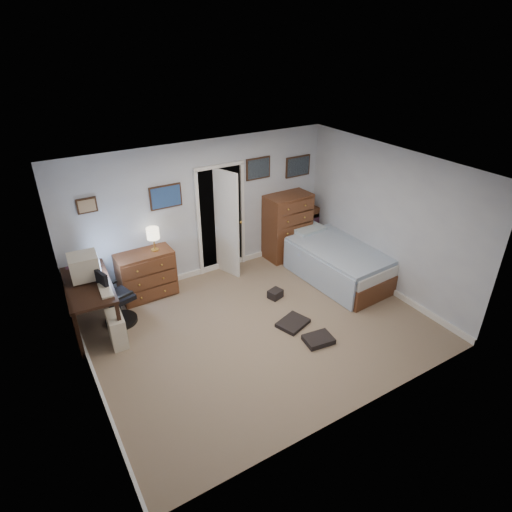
{
  "coord_description": "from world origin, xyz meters",
  "views": [
    {
      "loc": [
        -2.82,
        -4.55,
        4.17
      ],
      "look_at": [
        0.09,
        0.3,
        1.1
      ],
      "focal_mm": 30.0,
      "sensor_mm": 36.0,
      "label": 1
    }
  ],
  "objects_px": {
    "office_chair": "(115,303)",
    "bed": "(335,261)",
    "computer_desk": "(83,295)",
    "tall_dresser": "(287,226)",
    "low_dresser": "(146,275)"
  },
  "relations": [
    {
      "from": "low_dresser",
      "to": "bed",
      "type": "bearing_deg",
      "value": -21.64
    },
    {
      "from": "computer_desk",
      "to": "bed",
      "type": "distance_m",
      "value": 4.35
    },
    {
      "from": "low_dresser",
      "to": "computer_desk",
      "type": "bearing_deg",
      "value": -159.48
    },
    {
      "from": "office_chair",
      "to": "bed",
      "type": "relative_size",
      "value": 0.47
    },
    {
      "from": "computer_desk",
      "to": "low_dresser",
      "type": "xyz_separation_m",
      "value": [
        1.09,
        0.44,
        -0.21
      ]
    },
    {
      "from": "office_chair",
      "to": "bed",
      "type": "xyz_separation_m",
      "value": [
        3.87,
        -0.64,
        -0.06
      ]
    },
    {
      "from": "office_chair",
      "to": "bed",
      "type": "distance_m",
      "value": 3.92
    },
    {
      "from": "computer_desk",
      "to": "office_chair",
      "type": "height_order",
      "value": "office_chair"
    },
    {
      "from": "computer_desk",
      "to": "office_chair",
      "type": "relative_size",
      "value": 1.41
    },
    {
      "from": "computer_desk",
      "to": "bed",
      "type": "relative_size",
      "value": 0.66
    },
    {
      "from": "bed",
      "to": "office_chair",
      "type": "bearing_deg",
      "value": 167.19
    },
    {
      "from": "computer_desk",
      "to": "tall_dresser",
      "type": "xyz_separation_m",
      "value": [
        3.99,
        0.42,
        0.03
      ]
    },
    {
      "from": "computer_desk",
      "to": "tall_dresser",
      "type": "distance_m",
      "value": 4.01
    },
    {
      "from": "computer_desk",
      "to": "tall_dresser",
      "type": "bearing_deg",
      "value": 9.84
    },
    {
      "from": "low_dresser",
      "to": "tall_dresser",
      "type": "bearing_deg",
      "value": -1.98
    }
  ]
}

